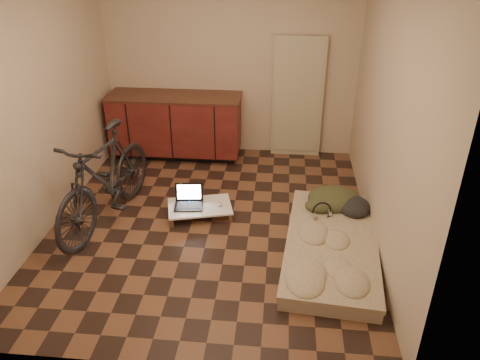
# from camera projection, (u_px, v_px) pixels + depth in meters

# --- Properties ---
(room_shell) EXTENTS (3.50, 4.00, 2.60)m
(room_shell) POSITION_uv_depth(u_px,v_px,m) (208.00, 113.00, 4.68)
(room_shell) COLOR brown
(room_shell) RESTS_ON ground
(cabinets) EXTENTS (1.84, 0.62, 0.91)m
(cabinets) POSITION_uv_depth(u_px,v_px,m) (176.00, 125.00, 6.63)
(cabinets) COLOR black
(cabinets) RESTS_ON ground
(appliance_panel) EXTENTS (0.70, 0.10, 1.70)m
(appliance_panel) POSITION_uv_depth(u_px,v_px,m) (298.00, 98.00, 6.52)
(appliance_panel) COLOR beige
(appliance_panel) RESTS_ON ground
(bicycle) EXTENTS (0.92, 1.94, 1.21)m
(bicycle) POSITION_uv_depth(u_px,v_px,m) (104.00, 174.00, 5.03)
(bicycle) COLOR black
(bicycle) RESTS_ON ground
(futon) EXTENTS (1.08, 1.96, 0.16)m
(futon) POSITION_uv_depth(u_px,v_px,m) (331.00, 246.00, 4.75)
(futon) COLOR #B1A18E
(futon) RESTS_ON ground
(clothing_pile) EXTENTS (0.68, 0.58, 0.25)m
(clothing_pile) POSITION_uv_depth(u_px,v_px,m) (340.00, 195.00, 5.25)
(clothing_pile) COLOR #373D23
(clothing_pile) RESTS_ON futon
(headphones) EXTENTS (0.29, 0.28, 0.16)m
(headphones) POSITION_uv_depth(u_px,v_px,m) (322.00, 211.00, 5.04)
(headphones) COLOR black
(headphones) RESTS_ON futon
(lap_desk) EXTENTS (0.81, 0.63, 0.12)m
(lap_desk) POSITION_uv_depth(u_px,v_px,m) (200.00, 207.00, 5.38)
(lap_desk) COLOR brown
(lap_desk) RESTS_ON ground
(laptop) EXTENTS (0.35, 0.32, 0.22)m
(laptop) POSITION_uv_depth(u_px,v_px,m) (189.00, 201.00, 5.37)
(laptop) COLOR black
(laptop) RESTS_ON lap_desk
(mouse) EXTENTS (0.11, 0.12, 0.04)m
(mouse) POSITION_uv_depth(u_px,v_px,m) (219.00, 204.00, 5.37)
(mouse) COLOR silver
(mouse) RESTS_ON lap_desk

